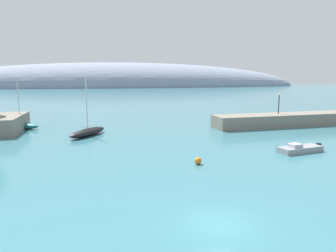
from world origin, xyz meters
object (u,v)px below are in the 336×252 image
sailboat_black_mid_mooring (88,132)px  harbor_lamp_post (279,101)px  motorboat_grey_foreground (300,149)px  mooring_buoy_orange (198,161)px  sailboat_teal_near_shore (20,126)px

sailboat_black_mid_mooring → harbor_lamp_post: (32.55, 1.37, 3.85)m
motorboat_grey_foreground → mooring_buoy_orange: motorboat_grey_foreground is taller
sailboat_black_mid_mooring → harbor_lamp_post: size_ratio=2.45×
harbor_lamp_post → motorboat_grey_foreground: bearing=-116.2°
sailboat_black_mid_mooring → motorboat_grey_foreground: (24.10, -15.77, -0.23)m
sailboat_black_mid_mooring → motorboat_grey_foreground: bearing=91.7°
sailboat_teal_near_shore → harbor_lamp_post: sailboat_teal_near_shore is taller
sailboat_teal_near_shore → motorboat_grey_foreground: sailboat_teal_near_shore is taller
motorboat_grey_foreground → sailboat_teal_near_shore: bearing=-43.4°
mooring_buoy_orange → sailboat_teal_near_shore: bearing=130.2°
mooring_buoy_orange → sailboat_black_mid_mooring: bearing=122.0°
mooring_buoy_orange → harbor_lamp_post: size_ratio=0.20×
sailboat_teal_near_shore → sailboat_black_mid_mooring: sailboat_black_mid_mooring is taller
sailboat_black_mid_mooring → mooring_buoy_orange: size_ratio=12.38×
mooring_buoy_orange → harbor_lamp_post: 29.01m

